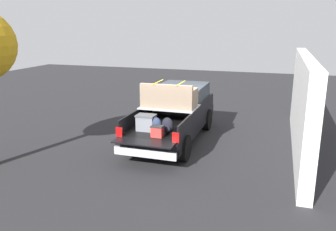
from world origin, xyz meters
TOP-DOWN VIEW (x-y plane):
  - ground_plane at (0.00, 0.00)m, footprint 40.00×40.00m
  - pickup_truck at (0.36, 0.00)m, footprint 6.05×2.06m
  - building_facade at (0.42, -4.33)m, footprint 8.16×0.36m

SIDE VIEW (x-z plane):
  - ground_plane at x=0.00m, z-range 0.00..0.00m
  - pickup_truck at x=0.36m, z-range -0.14..2.09m
  - building_facade at x=0.42m, z-range 0.00..3.16m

